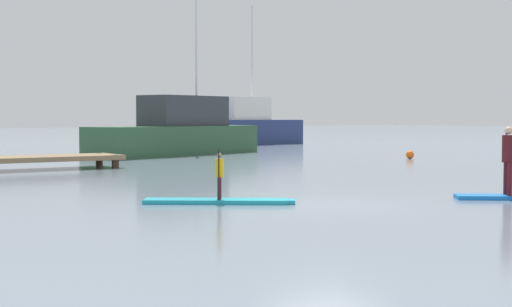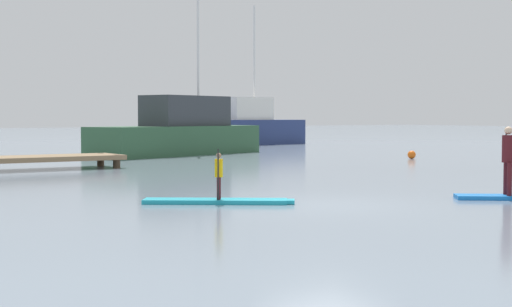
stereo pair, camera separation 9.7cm
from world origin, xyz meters
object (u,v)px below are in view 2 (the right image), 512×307
paddleboard_near (218,201)px  fishing_boat_white_large (180,132)px  paddler_adult (508,156)px  fishing_boat_green_midground (243,127)px  paddler_child_solo (219,173)px  mooring_buoy_near (412,155)px

paddleboard_near → fishing_boat_white_large: fishing_boat_white_large is taller
paddler_adult → fishing_boat_green_midground: 36.75m
paddler_child_solo → fishing_boat_green_midground: 37.01m
paddler_child_solo → fishing_boat_green_midground: fishing_boat_green_midground is taller
paddleboard_near → paddler_child_solo: bearing=-95.1°
paddler_adult → fishing_boat_green_midground: fishing_boat_green_midground is taller
fishing_boat_white_large → fishing_boat_green_midground: fishing_boat_green_midground is taller
paddler_child_solo → fishing_boat_white_large: (10.07, 20.71, 0.48)m
paddler_child_solo → paddler_adult: bearing=-26.1°
fishing_boat_white_large → paddler_adult: bearing=-99.1°
paddleboard_near → paddler_child_solo: size_ratio=2.70×
paddler_child_solo → mooring_buoy_near: paddler_child_solo is taller
fishing_boat_white_large → fishing_boat_green_midground: (10.42, 10.11, 0.04)m
paddler_child_solo → paddler_adult: (6.26, -3.07, 0.35)m
paddleboard_near → fishing_boat_green_midground: size_ratio=0.32×
paddler_child_solo → fishing_boat_green_midground: (20.49, 30.82, 0.52)m
mooring_buoy_near → paddleboard_near: bearing=-147.1°
paddleboard_near → fishing_boat_green_midground: 37.01m
paddleboard_near → paddler_adult: (6.26, -3.08, 1.00)m
fishing_boat_green_midground → mooring_buoy_near: 19.89m
paddler_child_solo → fishing_boat_green_midground: size_ratio=0.12×
paddler_child_solo → paddleboard_near: bearing=84.9°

